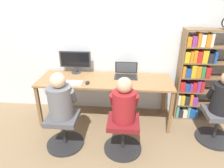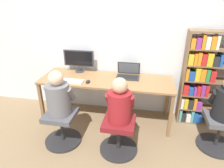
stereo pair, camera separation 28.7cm
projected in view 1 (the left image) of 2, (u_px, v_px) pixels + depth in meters
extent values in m
plane|color=#846B4C|center=(103.00, 131.00, 3.26)|extent=(14.00, 14.00, 0.00)
cube|color=silver|center=(107.00, 41.00, 3.42)|extent=(10.00, 0.05, 2.60)
cube|color=olive|center=(105.00, 80.00, 3.27)|extent=(2.17, 0.71, 0.03)
cube|color=brown|center=(39.00, 107.00, 3.23)|extent=(0.05, 0.05, 0.73)
cube|color=brown|center=(171.00, 113.00, 3.07)|extent=(0.05, 0.05, 0.73)
cube|color=brown|center=(53.00, 90.00, 3.79)|extent=(0.05, 0.05, 0.73)
cube|color=brown|center=(164.00, 94.00, 3.64)|extent=(0.05, 0.05, 0.73)
cylinder|color=#333338|center=(76.00, 72.00, 3.53)|extent=(0.16, 0.16, 0.01)
cylinder|color=#333338|center=(76.00, 70.00, 3.51)|extent=(0.04, 0.04, 0.09)
cube|color=#333338|center=(75.00, 59.00, 3.43)|extent=(0.54, 0.02, 0.28)
cube|color=black|center=(75.00, 60.00, 3.42)|extent=(0.49, 0.01, 0.24)
cube|color=#2D2D30|center=(126.00, 77.00, 3.33)|extent=(0.38, 0.22, 0.02)
cube|color=black|center=(126.00, 76.00, 3.33)|extent=(0.33, 0.17, 0.00)
cube|color=#2D2D30|center=(126.00, 67.00, 3.41)|extent=(0.38, 0.06, 0.22)
cube|color=slate|center=(126.00, 68.00, 3.41)|extent=(0.33, 0.05, 0.18)
cube|color=silver|center=(68.00, 83.00, 3.11)|extent=(0.46, 0.16, 0.02)
cube|color=#BAB8AD|center=(68.00, 82.00, 3.11)|extent=(0.42, 0.13, 0.00)
ellipsoid|color=black|center=(87.00, 83.00, 3.11)|extent=(0.06, 0.11, 0.03)
cylinder|color=#262628|center=(66.00, 143.00, 2.96)|extent=(0.54, 0.54, 0.04)
cylinder|color=#262628|center=(64.00, 132.00, 2.87)|extent=(0.05, 0.05, 0.39)
cube|color=#4C4C51|center=(62.00, 118.00, 2.78)|extent=(0.43, 0.41, 0.07)
cylinder|color=#262628|center=(123.00, 148.00, 2.87)|extent=(0.54, 0.54, 0.04)
cylinder|color=#262628|center=(123.00, 136.00, 2.79)|extent=(0.05, 0.05, 0.39)
cube|color=maroon|center=(123.00, 122.00, 2.69)|extent=(0.43, 0.41, 0.07)
cylinder|color=slate|center=(60.00, 102.00, 2.67)|extent=(0.32, 0.32, 0.45)
sphere|color=beige|center=(58.00, 80.00, 2.54)|extent=(0.20, 0.20, 0.20)
cylinder|color=slate|center=(50.00, 95.00, 2.71)|extent=(0.09, 0.20, 0.26)
cylinder|color=slate|center=(72.00, 96.00, 2.69)|extent=(0.09, 0.20, 0.26)
cylinder|color=maroon|center=(124.00, 106.00, 2.59)|extent=(0.30, 0.30, 0.42)
sphere|color=tan|center=(124.00, 85.00, 2.46)|extent=(0.20, 0.20, 0.20)
cylinder|color=maroon|center=(113.00, 100.00, 2.63)|extent=(0.08, 0.19, 0.24)
cylinder|color=maroon|center=(135.00, 100.00, 2.61)|extent=(0.08, 0.19, 0.24)
cube|color=brown|center=(179.00, 76.00, 3.36)|extent=(0.02, 0.26, 1.56)
cube|color=brown|center=(198.00, 115.00, 3.64)|extent=(0.87, 0.25, 0.02)
cube|color=brown|center=(201.00, 103.00, 3.54)|extent=(0.87, 0.25, 0.02)
cube|color=brown|center=(203.00, 90.00, 3.43)|extent=(0.87, 0.25, 0.02)
cube|color=brown|center=(206.00, 77.00, 3.33)|extent=(0.87, 0.25, 0.02)
cube|color=brown|center=(209.00, 62.00, 3.22)|extent=(0.87, 0.25, 0.02)
cube|color=brown|center=(213.00, 46.00, 3.11)|extent=(0.87, 0.25, 0.02)
cube|color=brown|center=(216.00, 30.00, 3.01)|extent=(0.87, 0.25, 0.02)
cube|color=teal|center=(176.00, 110.00, 3.61)|extent=(0.04, 0.21, 0.21)
cube|color=#262628|center=(180.00, 112.00, 3.60)|extent=(0.07, 0.18, 0.14)
cube|color=silver|center=(184.00, 112.00, 3.61)|extent=(0.07, 0.20, 0.14)
cube|color=teal|center=(188.00, 111.00, 3.57)|extent=(0.04, 0.15, 0.21)
cube|color=#1E4C9E|center=(191.00, 112.00, 3.58)|extent=(0.06, 0.16, 0.17)
cube|color=#1E4C9E|center=(194.00, 112.00, 3.58)|extent=(0.07, 0.18, 0.14)
cube|color=silver|center=(179.00, 99.00, 3.48)|extent=(0.04, 0.15, 0.17)
cube|color=gold|center=(182.00, 99.00, 3.49)|extent=(0.06, 0.19, 0.17)
cube|color=#262628|center=(186.00, 99.00, 3.50)|extent=(0.07, 0.21, 0.15)
cube|color=orange|center=(190.00, 98.00, 3.47)|extent=(0.04, 0.18, 0.20)
cube|color=#8C338C|center=(194.00, 100.00, 3.47)|extent=(0.08, 0.16, 0.14)
cube|color=red|center=(182.00, 86.00, 3.39)|extent=(0.09, 0.18, 0.16)
cube|color=#1E4C9E|center=(186.00, 86.00, 3.40)|extent=(0.07, 0.20, 0.13)
cube|color=#8C338C|center=(190.00, 87.00, 3.37)|extent=(0.04, 0.16, 0.14)
cube|color=red|center=(193.00, 86.00, 3.39)|extent=(0.06, 0.22, 0.16)
cube|color=#8C338C|center=(197.00, 85.00, 3.37)|extent=(0.06, 0.19, 0.19)
cube|color=red|center=(201.00, 86.00, 3.35)|extent=(0.05, 0.16, 0.19)
cube|color=orange|center=(183.00, 71.00, 3.28)|extent=(0.05, 0.17, 0.19)
cube|color=#1E4C9E|center=(187.00, 72.00, 3.27)|extent=(0.08, 0.16, 0.14)
cube|color=gold|center=(193.00, 70.00, 3.26)|extent=(0.07, 0.18, 0.21)
cube|color=orange|center=(197.00, 71.00, 3.27)|extent=(0.07, 0.19, 0.20)
cube|color=#2D8C47|center=(202.00, 71.00, 3.27)|extent=(0.05, 0.22, 0.19)
cube|color=red|center=(207.00, 72.00, 3.25)|extent=(0.08, 0.17, 0.18)
cube|color=gold|center=(186.00, 56.00, 3.18)|extent=(0.08, 0.18, 0.17)
cube|color=orange|center=(191.00, 56.00, 3.16)|extent=(0.04, 0.17, 0.18)
cube|color=orange|center=(194.00, 56.00, 3.15)|extent=(0.05, 0.15, 0.20)
cube|color=red|center=(199.00, 57.00, 3.15)|extent=(0.07, 0.16, 0.18)
cube|color=gold|center=(203.00, 56.00, 3.17)|extent=(0.08, 0.21, 0.19)
cube|color=#262628|center=(210.00, 58.00, 3.14)|extent=(0.08, 0.15, 0.15)
cube|color=#1E4C9E|center=(214.00, 56.00, 3.15)|extent=(0.04, 0.21, 0.18)
cube|color=orange|center=(188.00, 41.00, 3.09)|extent=(0.07, 0.20, 0.14)
cube|color=#8C338C|center=(194.00, 41.00, 3.06)|extent=(0.07, 0.16, 0.16)
cube|color=orange|center=(198.00, 39.00, 3.05)|extent=(0.04, 0.17, 0.20)
cube|color=silver|center=(202.00, 40.00, 3.04)|extent=(0.06, 0.15, 0.18)
cube|color=orange|center=(207.00, 40.00, 3.04)|extent=(0.06, 0.16, 0.19)
cube|color=silver|center=(211.00, 40.00, 3.05)|extent=(0.04, 0.21, 0.20)
cylinder|color=#262628|center=(213.00, 138.00, 3.07)|extent=(0.54, 0.54, 0.04)
cylinder|color=#262628|center=(216.00, 127.00, 2.98)|extent=(0.05, 0.05, 0.39)
cube|color=#4C4C51|center=(220.00, 113.00, 2.88)|extent=(0.43, 0.41, 0.07)
cylinder|color=black|center=(224.00, 98.00, 2.78)|extent=(0.32, 0.32, 0.42)
cylinder|color=black|center=(212.00, 92.00, 2.82)|extent=(0.09, 0.20, 0.24)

